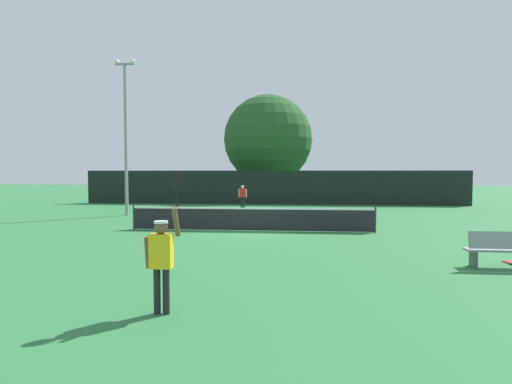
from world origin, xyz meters
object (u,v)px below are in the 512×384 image
Objects in this scene: player_receiving at (243,195)px; parked_car_near at (239,190)px; player_serving at (162,252)px; parked_car_mid at (356,191)px; light_pole at (126,128)px; parked_car_far at (392,191)px; courtside_bench at (503,249)px; tennis_ball at (230,229)px; large_tree at (268,139)px; spare_racket at (509,262)px.

player_receiving is 11.86m from parked_car_near.
player_serving reaches higher than parked_car_mid.
player_receiving is at bearing 39.95° from light_pole.
parked_car_mid is 3.83m from parked_car_far.
parked_car_far is at bearing 82.92° from courtside_bench.
courtside_bench is 0.41× the size of parked_car_near.
tennis_ball is at bearing -76.05° from parked_car_near.
player_serving is at bearing -151.19° from courtside_bench.
large_tree is (1.02, 9.76, 4.42)m from player_receiving.
spare_racket is at bearing 31.06° from player_serving.
player_receiving is at bearing 93.62° from player_serving.
parked_car_near is (-2.68, 21.89, 0.74)m from tennis_ball.
tennis_ball is 0.01× the size of light_pole.
large_tree is at bearing 89.40° from tennis_ball.
courtside_bench is (-0.48, -0.68, 0.46)m from spare_racket.
tennis_ball reaches higher than spare_racket.
large_tree is at bearing 90.52° from player_serving.
spare_racket is (9.31, -15.71, -0.93)m from player_receiving.
parked_car_far is at bearing 41.49° from light_pole.
parked_car_near is at bearing 96.97° from tennis_ball.
player_serving is 17.59m from light_pole.
player_serving is at bearing -65.11° from light_pole.
large_tree is (-7.80, 26.15, 4.89)m from courtside_bench.
player_serving reaches higher than player_receiving.
player_serving is 9.41m from spare_racket.
parked_car_far is at bearing 33.23° from parked_car_mid.
parked_car_far is at bearing -137.79° from player_receiving.
player_receiving is 10.26m from tennis_ball.
tennis_ball is 0.13× the size of spare_racket.
tennis_ball is 10.14m from spare_racket.
light_pole is (-14.75, 11.43, 4.44)m from courtside_bench.
light_pole is at bearing 142.23° from courtside_bench.
player_receiving is 0.17× the size of large_tree.
spare_racket is at bearing -33.05° from tennis_ball.
player_serving is 35.96× the size of tennis_ball.
spare_racket is 25.23m from parked_car_mid.
large_tree reaches higher than spare_racket.
tennis_ball is at bearing 146.95° from spare_racket.
parked_car_mid is at bearing 67.99° from tennis_ball.
spare_racket is at bearing -89.37° from parked_car_far.
parked_car_near is at bearing -80.95° from player_receiving.
parked_car_far is at bearing 83.76° from spare_racket.
light_pole is 21.03m from parked_car_mid.
courtside_bench is (8.01, -6.21, 0.45)m from tennis_ball.
parked_car_near is 1.00× the size of parked_car_far.
parked_car_mid is at bearing 90.13° from courtside_bench.
tennis_ball is at bearing -90.60° from large_tree.
courtside_bench is at bearing -37.77° from light_pole.
courtside_bench is 30.07m from parked_car_near.
courtside_bench is (8.83, -16.39, -0.47)m from player_receiving.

